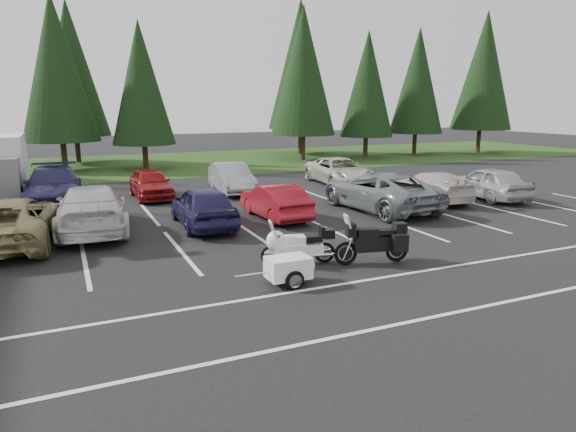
# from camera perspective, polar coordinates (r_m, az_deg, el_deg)

# --- Properties ---
(ground) EXTENTS (120.00, 120.00, 0.00)m
(ground) POSITION_cam_1_polar(r_m,az_deg,el_deg) (15.48, -3.04, -3.94)
(ground) COLOR black
(ground) RESTS_ON ground
(grass_strip) EXTENTS (80.00, 16.00, 0.01)m
(grass_strip) POSITION_cam_1_polar(r_m,az_deg,el_deg) (38.49, -16.04, 5.49)
(grass_strip) COLOR #223D13
(grass_strip) RESTS_ON ground
(lake_water) EXTENTS (70.00, 50.00, 0.02)m
(lake_water) POSITION_cam_1_polar(r_m,az_deg,el_deg) (69.64, -16.48, 8.38)
(lake_water) COLOR slate
(lake_water) RESTS_ON ground
(stall_markings) EXTENTS (32.00, 16.00, 0.01)m
(stall_markings) POSITION_cam_1_polar(r_m,az_deg,el_deg) (17.29, -5.42, -2.20)
(stall_markings) COLOR silver
(stall_markings) RESTS_ON ground
(conifer_4) EXTENTS (4.80, 4.80, 11.17)m
(conifer_4) POSITION_cam_1_polar(r_m,az_deg,el_deg) (36.84, -24.38, 14.78)
(conifer_4) COLOR #332316
(conifer_4) RESTS_ON ground
(conifer_5) EXTENTS (4.14, 4.14, 9.63)m
(conifer_5) POSITION_cam_1_polar(r_m,az_deg,el_deg) (35.89, -16.02, 14.03)
(conifer_5) COLOR #332316
(conifer_5) RESTS_ON ground
(conifer_6) EXTENTS (4.93, 4.93, 11.48)m
(conifer_6) POSITION_cam_1_polar(r_m,az_deg,el_deg) (39.98, 1.71, 15.84)
(conifer_6) COLOR #332316
(conifer_6) RESTS_ON ground
(conifer_7) EXTENTS (4.27, 4.27, 9.94)m
(conifer_7) POSITION_cam_1_polar(r_m,az_deg,el_deg) (42.36, 8.83, 14.29)
(conifer_7) COLOR #332316
(conifer_7) RESTS_ON ground
(conifer_8) EXTENTS (4.53, 4.53, 10.56)m
(conifer_8) POSITION_cam_1_polar(r_m,az_deg,el_deg) (46.19, 14.22, 14.35)
(conifer_8) COLOR #332316
(conifer_8) RESTS_ON ground
(conifer_9) EXTENTS (5.19, 5.19, 12.10)m
(conifer_9) POSITION_cam_1_polar(r_m,az_deg,el_deg) (49.19, 20.95, 14.84)
(conifer_9) COLOR #332316
(conifer_9) RESTS_ON ground
(conifer_back_b) EXTENTS (4.97, 4.97, 11.58)m
(conifer_back_b) POSITION_cam_1_polar(r_m,az_deg,el_deg) (41.47, -23.00, 14.85)
(conifer_back_b) COLOR #332316
(conifer_back_b) RESTS_ON ground
(conifer_back_c) EXTENTS (5.50, 5.50, 12.81)m
(conifer_back_c) POSITION_cam_1_polar(r_m,az_deg,el_deg) (45.12, 1.41, 16.45)
(conifer_back_c) COLOR #332316
(conifer_back_c) RESTS_ON ground
(car_near_2) EXTENTS (2.96, 5.63, 1.51)m
(car_near_2) POSITION_cam_1_polar(r_m,az_deg,el_deg) (18.11, -28.50, -0.57)
(car_near_2) COLOR olive
(car_near_2) RESTS_ON ground
(car_near_3) EXTENTS (2.69, 5.77, 1.63)m
(car_near_3) POSITION_cam_1_polar(r_m,az_deg,el_deg) (18.85, -20.95, 0.77)
(car_near_3) COLOR silver
(car_near_3) RESTS_ON ground
(car_near_4) EXTENTS (1.91, 4.46, 1.50)m
(car_near_4) POSITION_cam_1_polar(r_m,az_deg,el_deg) (18.63, -9.40, 1.10)
(car_near_4) COLOR #1E1A42
(car_near_4) RESTS_ON ground
(car_near_5) EXTENTS (1.53, 4.07, 1.32)m
(car_near_5) POSITION_cam_1_polar(r_m,az_deg,el_deg) (19.72, -1.46, 1.64)
(car_near_5) COLOR maroon
(car_near_5) RESTS_ON ground
(car_near_6) EXTENTS (3.03, 5.92, 1.60)m
(car_near_6) POSITION_cam_1_polar(r_m,az_deg,el_deg) (21.60, 10.15, 2.77)
(car_near_6) COLOR slate
(car_near_6) RESTS_ON ground
(car_near_7) EXTENTS (2.20, 4.72, 1.33)m
(car_near_7) POSITION_cam_1_polar(r_m,az_deg,el_deg) (24.19, 15.61, 3.21)
(car_near_7) COLOR beige
(car_near_7) RESTS_ON ground
(car_near_8) EXTENTS (2.20, 4.56, 1.50)m
(car_near_8) POSITION_cam_1_polar(r_m,az_deg,el_deg) (25.53, 21.40, 3.47)
(car_near_8) COLOR #A5A5AA
(car_near_8) RESTS_ON ground
(car_far_1) EXTENTS (2.48, 5.73, 1.64)m
(car_far_1) POSITION_cam_1_polar(r_m,az_deg,el_deg) (24.54, -24.62, 3.03)
(car_far_1) COLOR #1F1B45
(car_far_1) RESTS_ON ground
(car_far_2) EXTENTS (1.67, 4.05, 1.37)m
(car_far_2) POSITION_cam_1_polar(r_m,az_deg,el_deg) (24.78, -15.02, 3.51)
(car_far_2) COLOR maroon
(car_far_2) RESTS_ON ground
(car_far_3) EXTENTS (1.84, 4.48, 1.44)m
(car_far_3) POSITION_cam_1_polar(r_m,az_deg,el_deg) (25.60, -6.27, 4.21)
(car_far_3) COLOR gray
(car_far_3) RESTS_ON ground
(car_far_4) EXTENTS (2.70, 5.26, 1.42)m
(car_far_4) POSITION_cam_1_polar(r_m,az_deg,el_deg) (28.32, 5.74, 4.99)
(car_far_4) COLOR beige
(car_far_4) RESTS_ON ground
(touring_motorcycle) EXTENTS (2.41, 1.22, 1.28)m
(touring_motorcycle) POSITION_cam_1_polar(r_m,az_deg,el_deg) (14.07, 1.15, -2.91)
(touring_motorcycle) COLOR white
(touring_motorcycle) RESTS_ON ground
(cargo_trailer) EXTENTS (1.52, 0.85, 0.70)m
(cargo_trailer) POSITION_cam_1_polar(r_m,az_deg,el_deg) (12.65, 0.01, -6.06)
(cargo_trailer) COLOR white
(cargo_trailer) RESTS_ON ground
(adventure_motorcycle) EXTENTS (2.50, 1.28, 1.45)m
(adventure_motorcycle) POSITION_cam_1_polar(r_m,az_deg,el_deg) (14.32, 9.32, -2.44)
(adventure_motorcycle) COLOR black
(adventure_motorcycle) RESTS_ON ground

